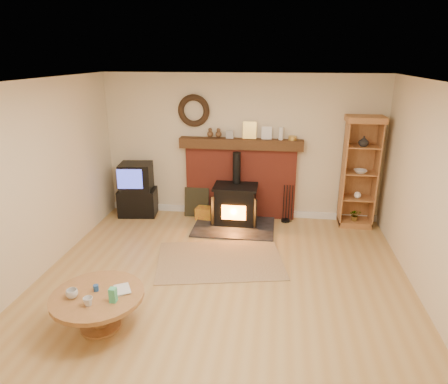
# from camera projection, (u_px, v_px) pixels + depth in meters

# --- Properties ---
(ground) EXTENTS (5.50, 5.50, 0.00)m
(ground) POSITION_uv_depth(u_px,v_px,m) (219.00, 295.00, 5.06)
(ground) COLOR #AF8449
(ground) RESTS_ON ground
(room_shell) EXTENTS (5.02, 5.52, 2.61)m
(room_shell) POSITION_uv_depth(u_px,v_px,m) (218.00, 162.00, 4.59)
(room_shell) COLOR beige
(room_shell) RESTS_ON ground
(chimney_breast) EXTENTS (2.20, 0.22, 1.78)m
(chimney_breast) POSITION_uv_depth(u_px,v_px,m) (241.00, 175.00, 7.30)
(chimney_breast) COLOR #9B3627
(chimney_breast) RESTS_ON ground
(wood_stove) EXTENTS (1.40, 1.00, 1.28)m
(wood_stove) POSITION_uv_depth(u_px,v_px,m) (235.00, 206.00, 7.08)
(wood_stove) COLOR black
(wood_stove) RESTS_ON ground
(area_rug) EXTENTS (2.05, 1.60, 0.01)m
(area_rug) POSITION_uv_depth(u_px,v_px,m) (220.00, 260.00, 5.91)
(area_rug) COLOR brown
(area_rug) RESTS_ON ground
(tv_unit) EXTENTS (0.74, 0.56, 1.00)m
(tv_unit) POSITION_uv_depth(u_px,v_px,m) (137.00, 190.00, 7.47)
(tv_unit) COLOR black
(tv_unit) RESTS_ON ground
(curio_cabinet) EXTENTS (0.62, 0.45, 1.94)m
(curio_cabinet) POSITION_uv_depth(u_px,v_px,m) (359.00, 172.00, 6.87)
(curio_cabinet) COLOR brown
(curio_cabinet) RESTS_ON ground
(firelog_box) EXTENTS (0.41, 0.29, 0.23)m
(firelog_box) POSITION_uv_depth(u_px,v_px,m) (207.00, 214.00, 7.35)
(firelog_box) COLOR yellow
(firelog_box) RESTS_ON ground
(leaning_painting) EXTENTS (0.46, 0.12, 0.54)m
(leaning_painting) POSITION_uv_depth(u_px,v_px,m) (197.00, 202.00, 7.46)
(leaning_painting) COLOR black
(leaning_painting) RESTS_ON ground
(fire_tools) EXTENTS (0.19, 0.16, 0.70)m
(fire_tools) POSITION_uv_depth(u_px,v_px,m) (286.00, 214.00, 7.24)
(fire_tools) COLOR black
(fire_tools) RESTS_ON ground
(coffee_table) EXTENTS (1.01, 1.01, 0.59)m
(coffee_table) POSITION_uv_depth(u_px,v_px,m) (98.00, 301.00, 4.35)
(coffee_table) COLOR brown
(coffee_table) RESTS_ON ground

